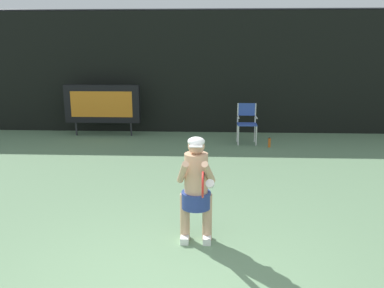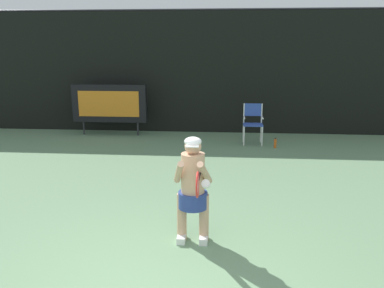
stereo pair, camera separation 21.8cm
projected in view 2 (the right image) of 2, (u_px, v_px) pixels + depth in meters
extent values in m
cube|color=black|center=(203.00, 73.00, 11.87)|extent=(18.00, 0.12, 3.60)
cylinder|color=#38383D|center=(203.00, 9.00, 11.44)|extent=(18.00, 0.05, 0.05)
cube|color=black|center=(109.00, 103.00, 11.62)|extent=(2.20, 0.20, 1.10)
cube|color=orange|center=(108.00, 104.00, 11.51)|extent=(1.80, 0.01, 0.75)
cylinder|color=#2D2D33|center=(84.00, 128.00, 11.86)|extent=(0.05, 0.05, 0.40)
cylinder|color=#2D2D33|center=(138.00, 129.00, 11.73)|extent=(0.05, 0.05, 0.40)
cylinder|color=white|center=(244.00, 136.00, 10.48)|extent=(0.04, 0.04, 0.52)
cylinder|color=white|center=(262.00, 136.00, 10.44)|extent=(0.04, 0.04, 0.52)
cylinder|color=white|center=(243.00, 133.00, 10.87)|extent=(0.04, 0.04, 0.52)
cylinder|color=white|center=(261.00, 133.00, 10.83)|extent=(0.04, 0.04, 0.52)
cube|color=#314DA4|center=(253.00, 125.00, 10.59)|extent=(0.52, 0.44, 0.03)
cylinder|color=white|center=(244.00, 114.00, 10.74)|extent=(0.04, 0.04, 0.56)
cylinder|color=white|center=(262.00, 114.00, 10.71)|extent=(0.04, 0.04, 0.56)
cube|color=#314DA4|center=(253.00, 110.00, 10.70)|extent=(0.48, 0.02, 0.34)
cylinder|color=white|center=(244.00, 117.00, 10.56)|extent=(0.04, 0.44, 0.04)
cylinder|color=white|center=(262.00, 117.00, 10.52)|extent=(0.04, 0.44, 0.04)
cylinder|color=#D35E1D|center=(275.00, 143.00, 10.28)|extent=(0.07, 0.07, 0.24)
cylinder|color=black|center=(275.00, 138.00, 10.25)|extent=(0.03, 0.03, 0.03)
cube|color=white|center=(182.00, 238.00, 5.34)|extent=(0.11, 0.26, 0.09)
cube|color=white|center=(204.00, 239.00, 5.32)|extent=(0.11, 0.26, 0.09)
cylinder|color=tan|center=(182.00, 217.00, 5.32)|extent=(0.13, 0.13, 0.66)
cylinder|color=tan|center=(204.00, 218.00, 5.30)|extent=(0.13, 0.13, 0.66)
cylinder|color=navy|center=(193.00, 200.00, 5.25)|extent=(0.39, 0.39, 0.22)
cylinder|color=tan|center=(193.00, 174.00, 5.16)|extent=(0.31, 0.31, 0.56)
sphere|color=tan|center=(193.00, 146.00, 5.07)|extent=(0.22, 0.22, 0.22)
ellipsoid|color=white|center=(193.00, 142.00, 5.06)|extent=(0.22, 0.22, 0.12)
cube|color=white|center=(192.00, 146.00, 4.97)|extent=(0.17, 0.12, 0.02)
cylinder|color=tan|center=(179.00, 172.00, 5.00)|extent=(0.19, 0.46, 0.40)
cylinder|color=tan|center=(205.00, 173.00, 4.97)|extent=(0.19, 0.46, 0.40)
cylinder|color=white|center=(206.00, 184.00, 4.88)|extent=(0.13, 0.13, 0.11)
cylinder|color=black|center=(199.00, 176.00, 4.91)|extent=(0.03, 0.28, 0.03)
torus|color=red|center=(198.00, 185.00, 4.62)|extent=(0.02, 0.31, 0.31)
ellipsoid|color=silver|center=(198.00, 185.00, 4.62)|extent=(0.01, 0.26, 0.26)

